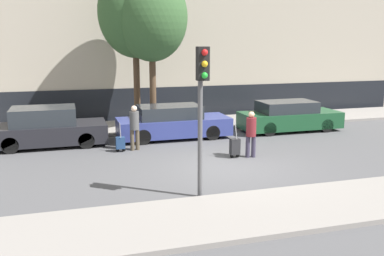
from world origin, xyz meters
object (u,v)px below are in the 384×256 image
at_px(trolley_left, 120,143).
at_px(trolley_right, 235,146).
at_px(parked_car_1, 173,123).
at_px(parked_car_2, 289,117).
at_px(bare_tree_down_street, 152,18).
at_px(bare_tree_near_crossing, 135,13).
at_px(traffic_light, 202,92).
at_px(pedestrian_right, 251,132).
at_px(pedestrian_left, 134,125).
at_px(parked_car_0, 48,128).

relative_size(trolley_left, trolley_right, 0.89).
relative_size(parked_car_1, parked_car_2, 1.02).
bearing_deg(bare_tree_down_street, parked_car_1, -73.88).
relative_size(bare_tree_near_crossing, bare_tree_down_street, 1.05).
bearing_deg(trolley_right, bare_tree_near_crossing, 112.18).
bearing_deg(traffic_light, bare_tree_down_street, 86.64).
height_order(parked_car_1, bare_tree_down_street, bare_tree_down_street).
relative_size(pedestrian_right, bare_tree_near_crossing, 0.23).
bearing_deg(parked_car_1, trolley_left, -145.36).
bearing_deg(parked_car_1, pedestrian_right, -62.95).
xyz_separation_m(pedestrian_right, traffic_light, (-2.82, -3.24, 1.81)).
bearing_deg(trolley_right, trolley_left, 152.41).
xyz_separation_m(trolley_left, traffic_light, (1.37, -5.25, 2.38)).
relative_size(pedestrian_left, traffic_light, 0.43).
relative_size(parked_car_1, traffic_light, 1.20).
xyz_separation_m(parked_car_2, pedestrian_right, (-3.46, -3.60, 0.27)).
xyz_separation_m(pedestrian_left, bare_tree_near_crossing, (0.74, 3.80, 4.18)).
xyz_separation_m(parked_car_0, pedestrian_right, (6.71, -3.68, 0.21)).
bearing_deg(trolley_left, parked_car_0, 146.30).
distance_m(parked_car_0, trolley_left, 3.05).
bearing_deg(pedestrian_left, bare_tree_near_crossing, 68.19).
height_order(trolley_left, traffic_light, traffic_light).
xyz_separation_m(parked_car_1, trolley_right, (1.31, -3.52, -0.25)).
distance_m(parked_car_2, bare_tree_near_crossing, 8.13).
xyz_separation_m(bare_tree_near_crossing, bare_tree_down_street, (0.59, -0.66, -0.23)).
xyz_separation_m(pedestrian_right, bare_tree_near_crossing, (-2.91, 5.91, 4.22)).
bearing_deg(traffic_light, bare_tree_near_crossing, 90.58).
height_order(trolley_left, bare_tree_down_street, bare_tree_down_street).
distance_m(parked_car_2, pedestrian_left, 7.27).
distance_m(parked_car_1, bare_tree_down_street, 4.57).
bearing_deg(traffic_light, pedestrian_left, 98.84).
height_order(pedestrian_left, trolley_right, pedestrian_left).
height_order(parked_car_0, pedestrian_right, pedestrian_right).
xyz_separation_m(parked_car_0, parked_car_2, (10.17, -0.09, -0.06)).
height_order(parked_car_2, trolley_left, parked_car_2).
height_order(pedestrian_left, pedestrian_right, pedestrian_left).
xyz_separation_m(parked_car_1, pedestrian_right, (1.85, -3.62, 0.26)).
height_order(parked_car_1, traffic_light, traffic_light).
height_order(pedestrian_right, bare_tree_down_street, bare_tree_down_street).
bearing_deg(trolley_right, parked_car_1, 110.37).
distance_m(parked_car_1, trolley_left, 2.86).
bearing_deg(bare_tree_near_crossing, bare_tree_down_street, -48.33).
xyz_separation_m(trolley_left, bare_tree_down_street, (1.87, 3.24, 4.56)).
relative_size(parked_car_0, trolley_left, 3.92).
bearing_deg(parked_car_1, bare_tree_near_crossing, 114.87).
height_order(parked_car_1, pedestrian_left, pedestrian_left).
distance_m(parked_car_1, parked_car_2, 5.31).
relative_size(pedestrian_left, trolley_left, 1.52).
bearing_deg(trolley_left, trolley_right, -27.59).
height_order(parked_car_0, trolley_left, parked_car_0).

